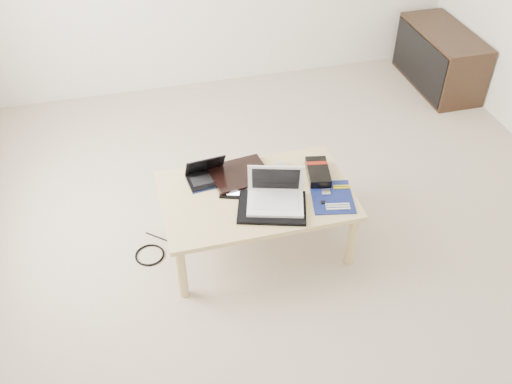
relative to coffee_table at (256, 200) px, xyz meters
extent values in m
plane|color=beige|center=(0.25, 0.05, -0.35)|extent=(4.00, 4.00, 0.00)
cube|color=#D7BE81|center=(0.00, 0.00, 0.03)|extent=(1.10, 0.70, 0.03)
cylinder|color=#D7BE81|center=(-0.50, -0.30, -0.17)|extent=(0.06, 0.06, 0.37)
cylinder|color=#D7BE81|center=(0.50, -0.30, -0.17)|extent=(0.06, 0.06, 0.37)
cylinder|color=#D7BE81|center=(-0.50, 0.30, -0.17)|extent=(0.06, 0.06, 0.37)
cylinder|color=#D7BE81|center=(0.50, 0.30, -0.17)|extent=(0.06, 0.06, 0.37)
cube|color=#342315|center=(2.03, 1.50, -0.10)|extent=(0.40, 0.90, 0.50)
cube|color=black|center=(1.83, 1.50, -0.10)|extent=(0.02, 0.86, 0.44)
cube|color=black|center=(-0.06, 0.17, 0.07)|extent=(0.37, 0.32, 0.03)
cube|color=black|center=(-0.25, 0.19, 0.06)|extent=(0.25, 0.19, 0.01)
cube|color=black|center=(-0.25, 0.18, 0.06)|extent=(0.20, 0.11, 0.00)
cube|color=black|center=(-0.24, 0.12, 0.06)|extent=(0.05, 0.03, 0.00)
cube|color=black|center=(-0.25, 0.23, 0.13)|extent=(0.25, 0.11, 0.14)
cube|color=black|center=(-0.25, 0.22, 0.13)|extent=(0.21, 0.09, 0.11)
cube|color=#0D1C4D|center=(-0.24, 0.10, 0.05)|extent=(0.24, 0.04, 0.01)
cube|color=black|center=(-0.06, 0.06, 0.05)|extent=(0.32, 0.28, 0.01)
cube|color=white|center=(-0.06, 0.06, 0.06)|extent=(0.25, 0.22, 0.00)
cube|color=silver|center=(0.22, 0.11, 0.06)|extent=(0.08, 0.25, 0.02)
cube|color=#98989D|center=(0.22, 0.11, 0.07)|extent=(0.07, 0.20, 0.00)
cube|color=black|center=(0.05, -0.15, 0.06)|extent=(0.45, 0.38, 0.02)
cube|color=white|center=(0.07, -0.14, 0.08)|extent=(0.36, 0.30, 0.02)
cube|color=white|center=(0.07, -0.15, 0.09)|extent=(0.28, 0.19, 0.00)
cube|color=white|center=(0.05, -0.22, 0.09)|extent=(0.07, 0.05, 0.00)
cube|color=white|center=(0.10, -0.06, 0.19)|extent=(0.32, 0.14, 0.21)
cube|color=black|center=(0.10, -0.07, 0.19)|extent=(0.27, 0.11, 0.17)
cube|color=#0C1A4F|center=(0.41, -0.14, 0.05)|extent=(0.29, 0.34, 0.01)
cube|color=silver|center=(0.39, -0.10, 0.06)|extent=(0.06, 0.06, 0.01)
cube|color=gold|center=(0.50, -0.07, 0.06)|extent=(0.10, 0.03, 0.01)
cube|color=gold|center=(0.50, -0.09, 0.06)|extent=(0.10, 0.03, 0.01)
cube|color=silver|center=(0.42, -0.22, 0.06)|extent=(0.14, 0.04, 0.01)
cube|color=silver|center=(0.42, -0.23, 0.06)|extent=(0.14, 0.04, 0.01)
cube|color=silver|center=(0.41, -0.25, 0.06)|extent=(0.14, 0.04, 0.01)
cube|color=black|center=(0.35, -0.18, 0.06)|extent=(0.03, 0.03, 0.01)
cube|color=black|center=(0.40, 0.07, 0.08)|extent=(0.17, 0.27, 0.05)
cube|color=maroon|center=(0.41, 0.12, 0.10)|extent=(0.13, 0.06, 0.00)
torus|color=black|center=(-0.06, 0.03, 0.05)|extent=(0.12, 0.12, 0.01)
torus|color=black|center=(-0.66, 0.05, -0.35)|extent=(0.24, 0.24, 0.01)
cylinder|color=black|center=(-0.52, 0.13, -0.35)|extent=(0.28, 0.25, 0.01)
camera|label=1|loc=(-0.63, -2.43, 2.20)|focal=40.00mm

